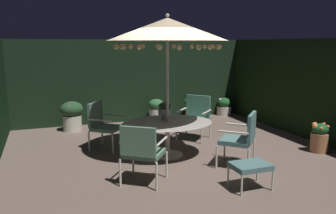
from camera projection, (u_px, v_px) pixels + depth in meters
name	position (u px, v px, depth m)	size (l,w,h in m)	color
ground_plane	(179.00, 158.00, 6.76)	(7.24, 7.51, 0.02)	brown
hedge_backdrop_rear	(133.00, 80.00, 9.86)	(7.24, 0.30, 2.33)	black
hedge_backdrop_right	(321.00, 91.00, 7.72)	(0.30, 7.51, 2.33)	black
patio_dining_table	(168.00, 128.00, 6.74)	(1.81, 1.46, 0.70)	beige
patio_umbrella	(168.00, 30.00, 6.39)	(2.29, 2.29, 2.77)	beige
centerpiece_planter	(164.00, 109.00, 6.87)	(0.26, 0.26, 0.38)	silver
patio_chair_north	(102.00, 123.00, 7.22)	(0.80, 0.80, 1.00)	silver
patio_chair_northeast	(142.00, 149.00, 5.35)	(0.84, 0.83, 0.99)	silver
patio_chair_east	(242.00, 136.00, 6.17)	(0.87, 0.87, 1.00)	beige
patio_chair_southeast	(196.00, 115.00, 8.04)	(0.89, 0.89, 1.01)	beige
ottoman_footrest	(251.00, 167.00, 5.25)	(0.58, 0.42, 0.40)	beige
potted_plant_front_corner	(193.00, 107.00, 10.07)	(0.57, 0.57, 0.70)	#AE6B44
potted_plant_right_far	(156.00, 110.00, 9.74)	(0.44, 0.44, 0.66)	beige
potted_plant_back_center	(224.00, 106.00, 10.73)	(0.45, 0.45, 0.55)	beige
potted_plant_left_near	(72.00, 115.00, 8.75)	(0.57, 0.57, 0.77)	beige
potted_plant_right_near	(320.00, 137.00, 7.04)	(0.36, 0.36, 0.62)	#AB6E45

